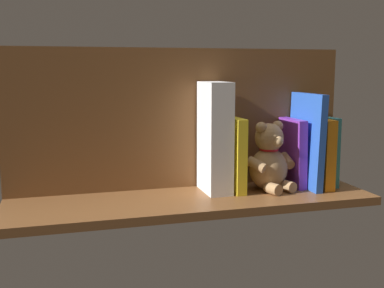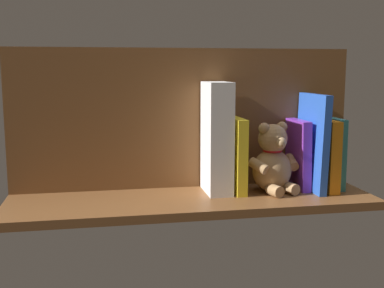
# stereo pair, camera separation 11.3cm
# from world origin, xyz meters

# --- Properties ---
(ground_plane) EXTENTS (0.95, 0.28, 0.02)m
(ground_plane) POSITION_xyz_m (0.00, 0.00, -0.01)
(ground_plane) COLOR brown
(shelf_back_panel) EXTENTS (0.95, 0.02, 0.39)m
(shelf_back_panel) POSITION_xyz_m (0.00, -0.12, 0.19)
(shelf_back_panel) COLOR brown
(shelf_back_panel) RESTS_ON ground_plane
(book_0) EXTENTS (0.02, 0.13, 0.20)m
(book_0) POSITION_xyz_m (-0.41, -0.04, 0.10)
(book_0) COLOR teal
(book_0) RESTS_ON ground_plane
(book_1) EXTENTS (0.03, 0.16, 0.19)m
(book_1) POSITION_xyz_m (-0.37, -0.02, 0.10)
(book_1) COLOR orange
(book_1) RESTS_ON ground_plane
(book_2) EXTENTS (0.03, 0.17, 0.26)m
(book_2) POSITION_xyz_m (-0.34, -0.02, 0.13)
(book_2) COLOR blue
(book_2) RESTS_ON ground_plane
(book_3) EXTENTS (0.03, 0.13, 0.19)m
(book_3) POSITION_xyz_m (-0.31, -0.04, 0.10)
(book_3) COLOR purple
(book_3) RESTS_ON ground_plane
(teddy_bear) EXTENTS (0.15, 0.14, 0.19)m
(teddy_bear) POSITION_xyz_m (-0.23, -0.02, 0.08)
(teddy_bear) COLOR tan
(teddy_bear) RESTS_ON ground_plane
(book_4) EXTENTS (0.03, 0.14, 0.20)m
(book_4) POSITION_xyz_m (-0.13, -0.04, 0.10)
(book_4) COLOR yellow
(book_4) RESTS_ON ground_plane
(dictionary_thick_white) EXTENTS (0.06, 0.13, 0.30)m
(dictionary_thick_white) POSITION_xyz_m (-0.07, -0.04, 0.15)
(dictionary_thick_white) COLOR white
(dictionary_thick_white) RESTS_ON ground_plane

